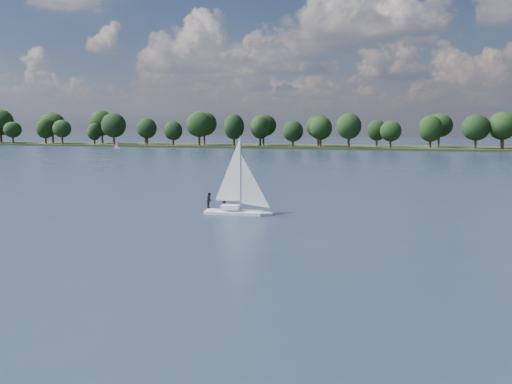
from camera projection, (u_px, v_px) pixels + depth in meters
ground at (344, 168)px, 120.20m from camera, size 700.00×700.00×0.00m
far_shore at (393, 148)px, 225.60m from camera, size 660.00×40.00×1.50m
sailboat at (234, 192)px, 56.51m from camera, size 6.37×2.50×8.17m
dinghy_pink at (118, 146)px, 227.25m from camera, size 2.65×1.32×4.06m
treeline at (363, 128)px, 225.22m from camera, size 562.76×73.94×18.59m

